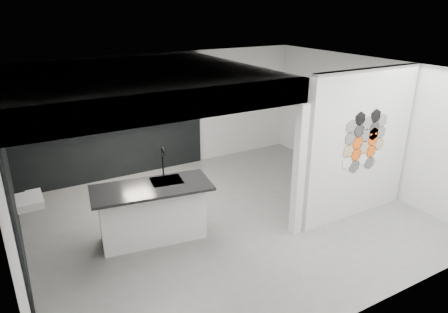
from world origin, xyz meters
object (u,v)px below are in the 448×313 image
Objects in this scene: wall_basin at (30,201)px; glass_bowl at (173,114)px; glass_vase at (173,113)px; bottle_dark at (107,122)px; partition_panel at (360,145)px; kettle at (153,116)px; utensil_cup at (70,128)px; stockpot at (56,128)px; kitchen_island at (152,211)px.

wall_basin is 4.66× the size of glass_bowl.
glass_bowl is 0.86× the size of glass_vase.
partition_panel is at bearing -46.69° from bottle_dark.
kettle is 1.21× the size of glass_vase.
glass_vase is at bearing 118.23° from partition_panel.
utensil_cup is (-4.41, 3.87, -0.03)m from partition_panel.
bottle_dark is at bearing 180.00° from glass_bowl.
stockpot is 2.12m from kettle.
kettle is at bearing 0.00° from stockpot.
wall_basin is 2.81m from bottle_dark.
kettle is 0.49m from glass_vase.
wall_basin is 4.01× the size of glass_vase.
kitchen_island is 3.36m from glass_vase.
wall_basin is at bearing 165.76° from kitchen_island.
glass_bowl is 0.03m from glass_vase.
partition_panel is 5.87m from utensil_cup.
utensil_cup is at bearing 138.79° from partition_panel.
kitchen_island is 12.59× the size of bottle_dark.
partition_panel is 1.36× the size of kitchen_island.
glass_bowl is 2.34m from utensil_cup.
kettle is (-2.57, 3.87, -0.00)m from partition_panel.
utensil_cup is at bearing 113.41° from kitchen_island.
glass_vase reaches higher than wall_basin.
stockpot reaches higher than bottle_dark.
glass_bowl is at bearing 0.00° from utensil_cup.
stockpot is at bearing 180.00° from utensil_cup.
wall_basin is 1.97m from kitchen_island.
glass_vase is (2.61, 0.00, -0.02)m from stockpot.
utensil_cup is at bearing 0.00° from stockpot.
glass_vase is at bearing 69.18° from kitchen_island.
glass_bowl is at bearing 118.23° from partition_panel.
partition_panel is 27.57× the size of utensil_cup.
kettle is (2.12, 0.00, -0.01)m from stockpot.
wall_basin is at bearing -116.97° from utensil_cup.
partition_panel is 3.91m from kitchen_island.
bottle_dark is (-1.57, 0.00, 0.01)m from glass_vase.
glass_bowl is (2.61, 0.00, -0.04)m from stockpot.
glass_vase is (3.39, 2.07, 0.54)m from wall_basin.
bottle_dark is at bearing 133.31° from partition_panel.
glass_bowl reaches higher than wall_basin.
kitchen_island is at bearing -70.21° from stockpot.
partition_panel is 4.39m from glass_bowl.
partition_panel is 21.76× the size of glass_bowl.
kitchen_island reaches higher than glass_vase.
bottle_dark is at bearing 48.59° from wall_basin.
wall_basin is 3.60m from kettle.
bottle_dark reaches higher than wall_basin.
glass_bowl is 1.27× the size of utensil_cup.
wall_basin is at bearing -110.63° from stockpot.
bottle_dark is at bearing 168.44° from kettle.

